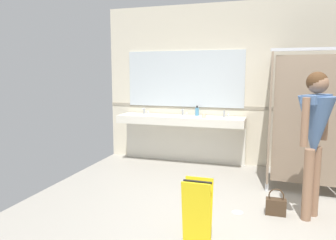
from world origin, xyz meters
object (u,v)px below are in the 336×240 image
at_px(person_standing, 315,127).
at_px(soap_dispenser, 197,111).
at_px(wet_floor_sign, 197,211).
at_px(paper_cup, 204,116).
at_px(handbag, 276,206).

relative_size(person_standing, soap_dispenser, 9.21).
distance_m(soap_dispenser, wet_floor_sign, 2.98).
bearing_deg(person_standing, wet_floor_sign, -139.82).
bearing_deg(paper_cup, wet_floor_sign, -80.10).
relative_size(handbag, wet_floor_sign, 0.50).
bearing_deg(paper_cup, handbag, -53.72).
distance_m(soap_dispenser, paper_cup, 0.35).
xyz_separation_m(handbag, paper_cup, (-1.20, 1.64, 0.83)).
bearing_deg(soap_dispenser, person_standing, -47.04).
height_order(handbag, paper_cup, paper_cup).
bearing_deg(wet_floor_sign, person_standing, 40.18).
xyz_separation_m(paper_cup, wet_floor_sign, (0.44, -2.55, -0.60)).
bearing_deg(handbag, paper_cup, 126.28).
height_order(paper_cup, wet_floor_sign, paper_cup).
distance_m(handbag, paper_cup, 2.19).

